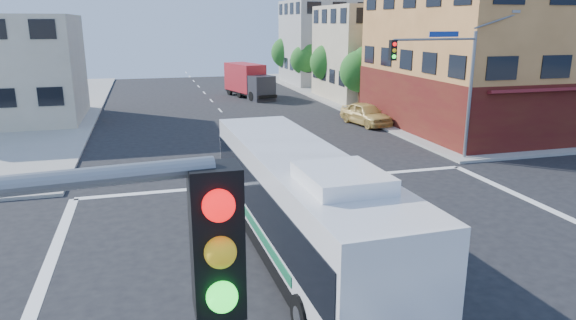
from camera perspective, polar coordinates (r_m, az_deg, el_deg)
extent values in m
plane|color=black|center=(16.46, 8.48, -12.00)|extent=(120.00, 120.00, 0.00)
cube|color=gray|center=(63.91, 24.92, 7.06)|extent=(50.00, 50.00, 0.15)
cube|color=#D8924D|center=(41.20, 24.58, 13.13)|extent=(18.00, 15.00, 14.00)
cube|color=#541F13|center=(41.56, 23.83, 6.26)|extent=(18.09, 15.08, 4.00)
cube|color=#C2B394|center=(52.77, 10.75, 11.61)|extent=(12.00, 10.00, 9.00)
cube|color=#969692|center=(65.60, 5.29, 12.87)|extent=(12.00, 10.00, 10.00)
cylinder|color=gray|center=(29.75, 19.54, 6.59)|extent=(0.18, 0.18, 7.00)
cylinder|color=gray|center=(27.93, 16.08, 12.76)|extent=(5.01, 0.62, 0.12)
cube|color=black|center=(26.51, 11.57, 11.86)|extent=(0.32, 0.30, 1.00)
sphere|color=#FF0C0C|center=(26.35, 11.77, 12.49)|extent=(0.20, 0.20, 0.20)
sphere|color=yellow|center=(26.36, 11.74, 11.84)|extent=(0.20, 0.20, 0.20)
sphere|color=#19FF33|center=(26.38, 11.70, 11.19)|extent=(0.20, 0.20, 0.20)
cube|color=navy|center=(28.22, 16.96, 13.23)|extent=(1.80, 0.22, 0.28)
cube|color=gray|center=(31.20, 23.92, 14.85)|extent=(0.50, 0.22, 0.14)
cube|color=black|center=(3.33, -7.95, -8.92)|extent=(0.32, 0.30, 1.00)
sphere|color=#FF0C0C|center=(3.06, -7.71, -5.04)|extent=(0.20, 0.20, 0.20)
sphere|color=yellow|center=(3.17, -7.52, -10.13)|extent=(0.20, 0.20, 0.20)
sphere|color=#19FF33|center=(3.31, -7.34, -14.84)|extent=(0.20, 0.20, 0.20)
cylinder|color=#3C2715|center=(45.52, 7.94, 6.74)|extent=(0.28, 0.28, 1.92)
sphere|color=#18551A|center=(45.24, 8.05, 9.75)|extent=(3.60, 3.60, 3.60)
sphere|color=#18551A|center=(45.06, 8.72, 10.85)|extent=(2.52, 2.52, 2.52)
cylinder|color=#3C2715|center=(52.89, 4.49, 8.02)|extent=(0.28, 0.28, 1.99)
sphere|color=#18551A|center=(52.64, 4.55, 10.74)|extent=(3.80, 3.80, 3.80)
sphere|color=#18551A|center=(52.43, 5.10, 11.75)|extent=(2.66, 2.66, 2.66)
cylinder|color=#3C2715|center=(60.42, 1.88, 8.88)|extent=(0.28, 0.28, 1.89)
sphere|color=#18551A|center=(60.22, 1.90, 11.06)|extent=(3.40, 3.40, 3.40)
sphere|color=#18551A|center=(60.00, 2.36, 11.86)|extent=(2.38, 2.38, 2.38)
cylinder|color=#3C2715|center=(68.05, -0.16, 9.64)|extent=(0.28, 0.28, 2.03)
sphere|color=#18551A|center=(67.85, -0.16, 11.84)|extent=(4.00, 4.00, 4.00)
sphere|color=#18551A|center=(67.62, 0.24, 12.68)|extent=(2.80, 2.80, 2.80)
cube|color=black|center=(16.82, 1.31, -8.95)|extent=(3.18, 13.22, 0.49)
cube|color=silver|center=(16.32, 1.34, -4.65)|extent=(3.16, 13.20, 3.12)
cube|color=black|center=(16.26, 1.34, -4.01)|extent=(3.21, 12.81, 1.37)
cube|color=black|center=(22.29, -3.96, 0.95)|extent=(2.57, 0.14, 1.48)
cube|color=#E5590C|center=(22.08, -4.03, 3.72)|extent=(2.09, 0.11, 0.31)
cube|color=silver|center=(15.88, 1.37, 0.43)|extent=(3.10, 12.93, 0.13)
cube|color=silver|center=(12.86, 6.02, -1.97)|extent=(2.02, 2.46, 0.39)
cube|color=#14683F|center=(15.76, -2.96, -8.51)|extent=(0.19, 6.01, 0.31)
cube|color=#14683F|center=(16.61, 6.57, -7.32)|extent=(0.19, 6.01, 0.31)
cylinder|color=black|center=(20.30, -5.98, -4.82)|extent=(0.36, 1.15, 1.14)
cylinder|color=#99999E|center=(20.27, -6.41, -4.86)|extent=(0.06, 0.57, 0.57)
cylinder|color=black|center=(20.92, 1.07, -4.12)|extent=(0.36, 1.15, 1.14)
cylinder|color=#99999E|center=(20.97, 1.47, -4.08)|extent=(0.06, 0.57, 0.57)
cylinder|color=black|center=(12.94, 1.72, -17.03)|extent=(0.36, 1.15, 1.14)
cylinder|color=#99999E|center=(12.90, 1.04, -17.14)|extent=(0.06, 0.57, 0.57)
cylinder|color=black|center=(13.90, 12.33, -14.97)|extent=(0.36, 1.15, 1.14)
cylinder|color=#99999E|center=(13.97, 12.90, -14.84)|extent=(0.06, 0.57, 0.57)
cube|color=#28282D|center=(50.61, -2.98, 7.97)|extent=(2.62, 2.56, 2.42)
cube|color=black|center=(49.80, -2.49, 8.29)|extent=(1.90, 0.61, 0.93)
cube|color=#AC1D25|center=(53.64, -4.82, 9.14)|extent=(3.58, 5.62, 2.79)
cube|color=black|center=(52.82, -4.24, 7.48)|extent=(4.02, 7.72, 0.28)
cylinder|color=black|center=(50.42, -4.05, 7.07)|extent=(0.51, 0.97, 0.93)
cylinder|color=black|center=(51.34, -2.10, 7.24)|extent=(0.51, 0.97, 0.93)
cylinder|color=black|center=(52.81, -5.42, 7.40)|extent=(0.51, 0.97, 0.93)
cylinder|color=black|center=(53.69, -3.53, 7.57)|extent=(0.51, 0.97, 0.93)
cylinder|color=black|center=(54.89, -6.50, 7.66)|extent=(0.51, 0.97, 0.93)
cylinder|color=black|center=(55.73, -4.67, 7.82)|extent=(0.51, 0.97, 0.93)
imported|color=#D8B459|center=(38.87, 8.65, 5.09)|extent=(2.78, 5.12, 1.65)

